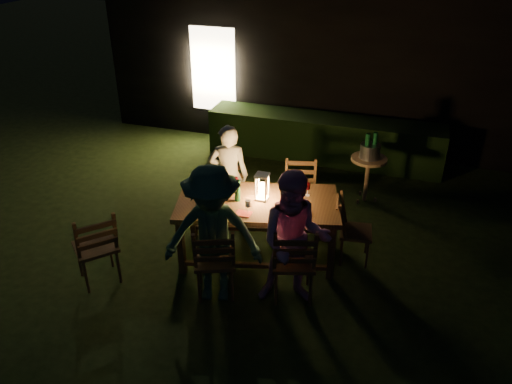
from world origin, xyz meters
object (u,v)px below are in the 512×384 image
(chair_near_left, at_px, (216,272))
(lantern, at_px, (262,188))
(side_table, at_px, (369,163))
(ice_bucket, at_px, (370,151))
(chair_end, at_px, (353,241))
(bottle_table, at_px, (237,191))
(chair_far_left, at_px, (229,207))
(chair_far_right, at_px, (299,208))
(person_opp_left, at_px, (213,236))
(person_house_side, at_px, (229,176))
(dining_table, at_px, (258,207))
(person_opp_right, at_px, (295,240))
(chair_spare, at_px, (98,259))
(chair_near_right, at_px, (293,274))
(bottle_bucket_a, at_px, (367,149))
(bottle_bucket_b, at_px, (374,147))

(chair_near_left, distance_m, lantern, 1.17)
(side_table, bearing_deg, ice_bucket, 180.00)
(chair_end, bearing_deg, chair_near_left, -58.31)
(chair_end, xyz_separation_m, bottle_table, (-1.43, -0.37, 0.69))
(chair_far_left, bearing_deg, side_table, -155.89)
(chair_far_right, xyz_separation_m, lantern, (-0.30, -0.82, 0.69))
(lantern, xyz_separation_m, ice_bucket, (1.12, 1.87, -0.15))
(chair_far_right, distance_m, person_opp_left, 1.96)
(chair_far_right, distance_m, person_house_side, 1.10)
(chair_near_left, height_order, ice_bucket, chair_near_left)
(lantern, bearing_deg, dining_table, -120.43)
(chair_end, bearing_deg, person_opp_right, -36.58)
(person_opp_left, height_order, side_table, person_opp_left)
(chair_spare, bearing_deg, lantern, -13.62)
(person_house_side, bearing_deg, lantern, 123.00)
(chair_spare, height_order, side_table, chair_spare)
(chair_near_right, distance_m, ice_bucket, 2.67)
(ice_bucket, distance_m, bottle_bucket_a, 0.08)
(side_table, xyz_separation_m, ice_bucket, (-0.00, 0.00, 0.20))
(chair_far_left, relative_size, chair_end, 0.97)
(chair_near_left, height_order, side_table, chair_near_left)
(side_table, bearing_deg, person_house_side, -145.10)
(chair_end, xyz_separation_m, chair_spare, (-2.86, -1.39, 0.04))
(chair_spare, distance_m, bottle_bucket_a, 4.10)
(chair_near_right, bearing_deg, chair_near_left, 178.02)
(dining_table, distance_m, person_opp_right, 0.94)
(bottle_bucket_b, bearing_deg, chair_far_right, -128.45)
(bottle_table, xyz_separation_m, bottle_bucket_a, (1.34, 1.95, -0.08))
(person_house_side, relative_size, person_opp_right, 0.92)
(bottle_bucket_a, bearing_deg, bottle_table, -124.52)
(chair_near_right, height_order, lantern, lantern)
(dining_table, xyz_separation_m, chair_far_right, (0.34, 0.88, -0.45))
(dining_table, relative_size, person_opp_left, 1.29)
(chair_near_left, height_order, person_house_side, person_house_side)
(lantern, xyz_separation_m, bottle_bucket_a, (1.07, 1.83, -0.10))
(person_house_side, bearing_deg, chair_far_right, 177.17)
(dining_table, bearing_deg, chair_far_left, 120.30)
(chair_far_left, relative_size, person_opp_right, 0.55)
(chair_near_left, xyz_separation_m, person_house_side, (-0.40, 1.54, 0.44))
(person_house_side, bearing_deg, side_table, -159.67)
(bottle_bucket_a, height_order, bottle_bucket_b, same)
(chair_end, xyz_separation_m, ice_bucket, (-0.04, 1.62, 0.56))
(chair_end, bearing_deg, side_table, 173.73)
(chair_far_right, relative_size, side_table, 1.36)
(person_opp_right, bearing_deg, side_table, 64.38)
(chair_far_left, relative_size, lantern, 2.59)
(chair_far_right, xyz_separation_m, person_opp_right, (0.30, -1.56, 0.52))
(chair_near_left, relative_size, person_opp_right, 0.63)
(side_table, relative_size, bottle_bucket_a, 2.29)
(chair_far_left, bearing_deg, ice_bucket, -155.89)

